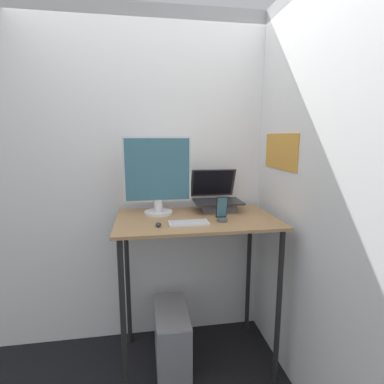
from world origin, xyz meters
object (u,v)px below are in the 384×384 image
object	(u,v)px
laptop	(217,200)
monitor	(158,178)
mouse	(158,225)
cell_phone	(222,214)
keyboard	(189,223)
computer_tower	(172,337)

from	to	relation	value
laptop	monitor	world-z (taller)	monitor
mouse	cell_phone	size ratio (longest dim) A/B	0.34
laptop	keyboard	xyz separation A→B (m)	(-0.27, -0.35, -0.07)
laptop	cell_phone	world-z (taller)	laptop
cell_phone	laptop	bearing A→B (deg)	82.41
mouse	cell_phone	bearing A→B (deg)	6.76
monitor	mouse	world-z (taller)	monitor
monitor	computer_tower	xyz separation A→B (m)	(0.07, -0.16, -1.15)
cell_phone	computer_tower	xyz separation A→B (m)	(-0.33, 0.10, -0.94)
mouse	computer_tower	distance (m)	0.92
laptop	keyboard	size ratio (longest dim) A/B	1.38
mouse	cell_phone	xyz separation A→B (m)	(0.42, 0.05, 0.04)
keyboard	cell_phone	xyz separation A→B (m)	(0.23, 0.03, 0.04)
keyboard	cell_phone	distance (m)	0.23
monitor	computer_tower	size ratio (longest dim) A/B	1.11
keyboard	cell_phone	bearing A→B (deg)	8.21
laptop	monitor	xyz separation A→B (m)	(-0.44, -0.05, 0.19)
monitor	keyboard	bearing A→B (deg)	-59.38
monitor	mouse	size ratio (longest dim) A/B	9.77
monitor	keyboard	xyz separation A→B (m)	(0.18, -0.30, -0.25)
computer_tower	laptop	bearing A→B (deg)	29.39
monitor	keyboard	distance (m)	0.43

